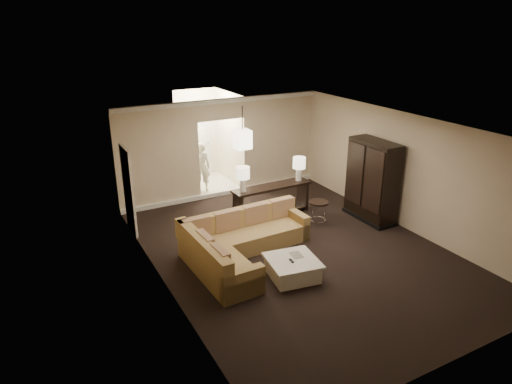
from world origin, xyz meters
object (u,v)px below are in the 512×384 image
sectional_sofa (239,243)px  coffee_table (293,268)px  drink_table (318,208)px  console_table (272,198)px  armoire (372,182)px  person (201,164)px

sectional_sofa → coffee_table: bearing=-65.7°
sectional_sofa → drink_table: sectional_sofa is taller
sectional_sofa → console_table: size_ratio=1.36×
console_table → armoire: 2.56m
sectional_sofa → armoire: bearing=1.9°
coffee_table → console_table: console_table is taller
coffee_table → person: size_ratio=0.67×
sectional_sofa → armoire: size_ratio=1.42×
armoire → drink_table: size_ratio=3.43×
coffee_table → drink_table: 2.66m
sectional_sofa → armoire: armoire is taller
console_table → armoire: (2.12, -1.36, 0.49)m
console_table → sectional_sofa: bearing=-138.1°
armoire → coffee_table: bearing=-155.9°
console_table → drink_table: 1.26m
console_table → person: 2.73m
person → console_table: bearing=129.0°
coffee_table → armoire: (3.27, 1.46, 0.79)m
coffee_table → armoire: size_ratio=0.54×
console_table → drink_table: console_table is taller
console_table → person: bearing=108.8°
armoire → person: bearing=127.9°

